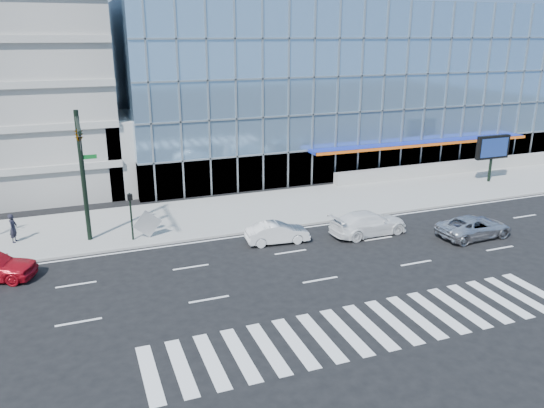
{
  "coord_description": "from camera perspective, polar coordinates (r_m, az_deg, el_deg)",
  "views": [
    {
      "loc": [
        -11.4,
        -26.68,
        12.29
      ],
      "look_at": [
        -0.03,
        3.0,
        2.1
      ],
      "focal_mm": 35.0,
      "sensor_mm": 36.0,
      "label": 1
    }
  ],
  "objects": [
    {
      "name": "pedestrian",
      "position": [
        35.92,
        -26.08,
        -2.34
      ],
      "size": [
        0.6,
        0.75,
        1.8
      ],
      "primitive_type": "imported",
      "rotation": [
        0.0,
        0.0,
        1.29
      ],
      "color": "black",
      "rests_on": "sidewalk"
    },
    {
      "name": "white_sedan",
      "position": [
        32.65,
        0.57,
        -3.11
      ],
      "size": [
        4.04,
        1.74,
        1.29
      ],
      "primitive_type": "imported",
      "rotation": [
        0.0,
        0.0,
        1.47
      ],
      "color": "silver",
      "rests_on": "ground"
    },
    {
      "name": "ramp_block",
      "position": [
        45.96,
        -13.84,
        5.6
      ],
      "size": [
        6.0,
        8.0,
        6.0
      ],
      "primitive_type": "cube",
      "color": "gray",
      "rests_on": "ground"
    },
    {
      "name": "retaining_wall",
      "position": [
        53.43,
        21.31,
        3.97
      ],
      "size": [
        30.0,
        0.8,
        1.0
      ],
      "primitive_type": "cube",
      "color": "gray",
      "rests_on": "sidewalk"
    },
    {
      "name": "white_suv",
      "position": [
        34.54,
        10.33,
        -2.02
      ],
      "size": [
        5.36,
        2.48,
        1.52
      ],
      "primitive_type": "imported",
      "rotation": [
        0.0,
        0.0,
        1.64
      ],
      "color": "white",
      "rests_on": "ground"
    },
    {
      "name": "marquee_sign",
      "position": [
        49.02,
        22.65,
        5.57
      ],
      "size": [
        3.2,
        0.43,
        4.0
      ],
      "color": "black",
      "rests_on": "sidewalk"
    },
    {
      "name": "ped_signal_post",
      "position": [
        33.34,
        -14.95,
        -0.56
      ],
      "size": [
        0.3,
        0.33,
        3.0
      ],
      "color": "black",
      "rests_on": "sidewalk"
    },
    {
      "name": "theatre_building",
      "position": [
        58.68,
        4.89,
        13.04
      ],
      "size": [
        42.0,
        26.0,
        15.0
      ],
      "primitive_type": "cube",
      "color": "#7298BE",
      "rests_on": "ground"
    },
    {
      "name": "traffic_signal",
      "position": [
        31.85,
        -19.92,
        5.63
      ],
      "size": [
        1.14,
        5.74,
        8.0
      ],
      "color": "black",
      "rests_on": "sidewalk"
    },
    {
      "name": "tilted_panel",
      "position": [
        33.83,
        -13.26,
        -2.09
      ],
      "size": [
        1.83,
        0.13,
        1.83
      ],
      "primitive_type": "cube",
      "rotation": [
        0.0,
        0.7,
        0.04
      ],
      "color": "#9C9C9C",
      "rests_on": "sidewalk"
    },
    {
      "name": "silver_suv",
      "position": [
        35.89,
        20.94,
        -2.31
      ],
      "size": [
        4.99,
        2.44,
        1.37
      ],
      "primitive_type": "imported",
      "rotation": [
        0.0,
        0.0,
        1.61
      ],
      "color": "silver",
      "rests_on": "ground"
    },
    {
      "name": "sidewalk",
      "position": [
        38.5,
        -2.62,
        -0.74
      ],
      "size": [
        120.0,
        8.0,
        0.15
      ],
      "primitive_type": "cube",
      "color": "gray",
      "rests_on": "ground"
    },
    {
      "name": "ground",
      "position": [
        31.51,
        2.02,
        -5.18
      ],
      "size": [
        160.0,
        160.0,
        0.0
      ],
      "primitive_type": "plane",
      "color": "black",
      "rests_on": "ground"
    }
  ]
}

